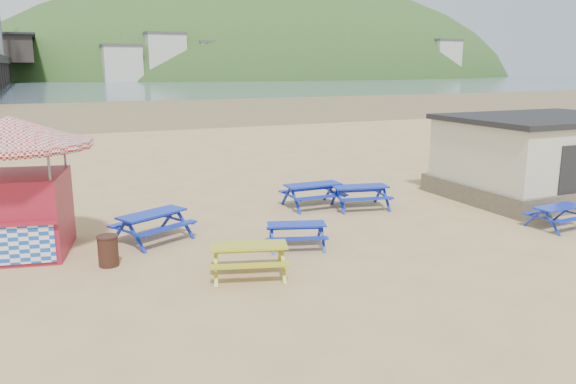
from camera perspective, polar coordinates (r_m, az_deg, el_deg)
name	(u,v)px	position (r m, az deg, el deg)	size (l,w,h in m)	color
ground	(314,233)	(17.36, 2.62, -4.16)	(400.00, 400.00, 0.00)	tan
wet_sand	(106,109)	(70.42, -17.98, 7.99)	(400.00, 400.00, 0.00)	olive
sea	(62,83)	(185.06, -21.99, 10.23)	(400.00, 400.00, 0.00)	#475966
picnic_table_blue_a	(153,227)	(16.95, -13.58, -3.44)	(2.52, 2.35, 0.84)	#062299
picnic_table_blue_b	(313,195)	(20.43, 2.54, -0.34)	(2.04, 1.64, 0.85)	#062299
picnic_table_blue_c	(360,197)	(20.40, 7.36, -0.49)	(2.24, 1.95, 0.82)	#062299
picnic_table_blue_d	(297,235)	(15.94, 0.87, -4.40)	(1.96, 1.76, 0.68)	#062299
picnic_table_blue_f	(558,217)	(19.74, 25.74, -2.29)	(1.78, 1.48, 0.70)	#062299
picnic_table_yellow	(249,260)	(13.86, -3.97, -6.89)	(2.22, 1.98, 0.78)	#97B016
ice_cream_kiosk	(14,168)	(16.59, -26.08, 2.16)	(5.00, 5.00, 3.76)	maroon
litter_bin	(108,251)	(15.15, -17.81, -5.69)	(0.55, 0.55, 0.80)	#3B1E15
amenity_block	(542,156)	(24.19, 24.41, 3.34)	(7.40, 5.40, 3.15)	#665B4C
headland_town	(266,99)	(263.65, -2.24, 9.43)	(264.00, 144.00, 108.00)	#2D4C1E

